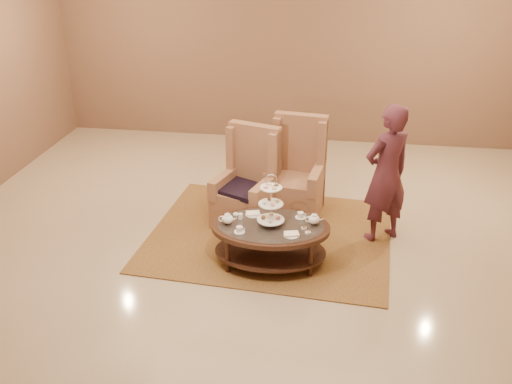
% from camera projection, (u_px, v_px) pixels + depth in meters
% --- Properties ---
extents(ground, '(8.00, 8.00, 0.00)m').
position_uv_depth(ground, '(253.00, 254.00, 6.71)').
color(ground, '#C3AE91').
rests_on(ground, ground).
extents(ceiling, '(8.00, 8.00, 0.02)m').
position_uv_depth(ceiling, '(253.00, 254.00, 6.71)').
color(ceiling, silver).
rests_on(ceiling, ground).
extents(wall_back, '(8.00, 0.04, 3.50)m').
position_uv_depth(wall_back, '(289.00, 40.00, 9.52)').
color(wall_back, brown).
rests_on(wall_back, ground).
extents(rug, '(3.09, 2.64, 0.02)m').
position_uv_depth(rug, '(270.00, 235.00, 7.10)').
color(rug, olive).
rests_on(rug, ground).
extents(tea_table, '(1.38, 0.99, 1.11)m').
position_uv_depth(tea_table, '(270.00, 232.00, 6.36)').
color(tea_table, black).
rests_on(tea_table, ground).
extents(armchair_left, '(0.86, 0.88, 1.26)m').
position_uv_depth(armchair_left, '(248.00, 191.00, 7.26)').
color(armchair_left, '#9D694A').
rests_on(armchair_left, ground).
extents(armchair_right, '(0.78, 0.81, 1.29)m').
position_uv_depth(armchair_right, '(296.00, 181.00, 7.55)').
color(armchair_right, '#9D694A').
rests_on(armchair_right, ground).
extents(person, '(0.75, 0.70, 1.71)m').
position_uv_depth(person, '(386.00, 174.00, 6.68)').
color(person, '#4F222D').
rests_on(person, ground).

